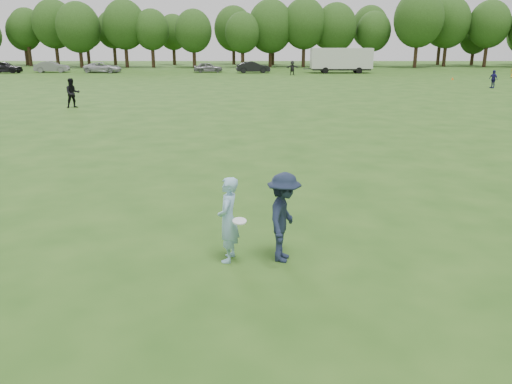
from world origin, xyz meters
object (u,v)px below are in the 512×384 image
at_px(car_c, 103,68).
at_px(cargo_trailer, 341,59).
at_px(player_far_d, 292,68).
at_px(car_a, 4,67).
at_px(defender, 284,217).
at_px(car_b, 52,67).
at_px(car_f, 253,67).
at_px(thrower, 228,220).
at_px(car_e, 208,67).
at_px(field_cone, 453,78).
at_px(player_far_b, 493,79).
at_px(player_far_a, 72,93).

height_order(car_c, cargo_trailer, cargo_trailer).
relative_size(player_far_d, car_a, 0.39).
relative_size(defender, car_b, 0.40).
relative_size(car_f, cargo_trailer, 0.50).
distance_m(thrower, car_b, 65.90).
bearing_deg(car_c, car_b, 93.10).
bearing_deg(defender, car_e, 20.73).
bearing_deg(field_cone, cargo_trailer, 130.88).
bearing_deg(player_far_b, car_c, -138.42).
relative_size(player_far_a, player_far_d, 1.07).
relative_size(player_far_d, car_f, 0.39).
bearing_deg(player_far_d, field_cone, -32.28).
distance_m(defender, car_b, 66.34).
bearing_deg(player_far_b, defender, -49.83).
relative_size(thrower, player_far_a, 0.91).
bearing_deg(player_far_b, field_cone, 159.03).
bearing_deg(cargo_trailer, defender, -100.25).
bearing_deg(car_e, thrower, 177.98).
xyz_separation_m(player_far_b, car_e, (-28.08, 23.10, -0.14)).
xyz_separation_m(player_far_b, car_f, (-21.97, 22.00, -0.06)).
xyz_separation_m(car_c, cargo_trailer, (31.80, -0.51, 1.09)).
bearing_deg(player_far_a, player_far_d, 34.27).
distance_m(thrower, car_e, 60.63).
distance_m(player_far_a, car_e, 37.39).
xyz_separation_m(defender, player_far_a, (-12.33, 23.31, 0.04)).
height_order(defender, car_e, defender).
height_order(defender, player_far_a, player_far_a).
relative_size(player_far_b, car_c, 0.33).
bearing_deg(car_b, player_far_a, -163.49).
relative_size(player_far_d, car_e, 0.45).
distance_m(car_c, field_cone, 44.02).
relative_size(car_c, car_e, 1.26).
bearing_deg(car_f, defender, 173.67).
bearing_deg(car_c, field_cone, -99.81).
xyz_separation_m(defender, car_e, (-7.09, 60.32, -0.22)).
height_order(car_b, cargo_trailer, cargo_trailer).
xyz_separation_m(car_b, car_e, (21.07, 0.25, -0.07)).
xyz_separation_m(thrower, player_far_a, (-11.26, 23.32, 0.08)).
relative_size(player_far_a, car_f, 0.41).
relative_size(thrower, car_c, 0.34).
bearing_deg(cargo_trailer, car_f, 179.48).
distance_m(car_b, car_c, 7.06).
relative_size(player_far_d, car_b, 0.39).
bearing_deg(car_e, car_c, 85.15).
relative_size(car_b, cargo_trailer, 0.49).
bearing_deg(car_c, car_f, -84.42).
bearing_deg(car_b, cargo_trailer, -98.18).
distance_m(car_b, car_f, 27.19).
distance_m(player_far_b, car_b, 54.20).
xyz_separation_m(thrower, car_c, (-20.03, 59.64, -0.16)).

